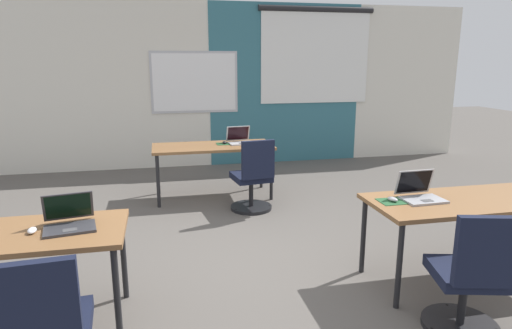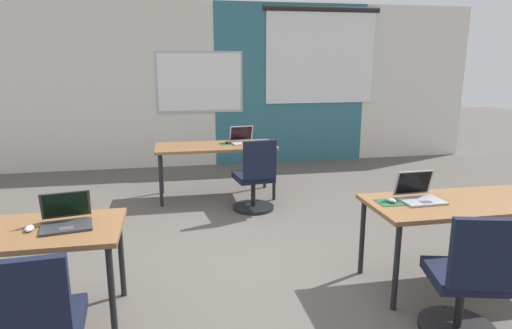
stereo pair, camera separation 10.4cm
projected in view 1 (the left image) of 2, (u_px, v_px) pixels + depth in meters
name	position (u px, v px, depth m)	size (l,w,h in m)	color
ground_plane	(244.00, 268.00, 4.02)	(24.00, 24.00, 0.00)	#56514C
back_wall_assembly	(201.00, 85.00, 7.70)	(10.00, 0.27, 2.80)	silver
desk_near_left	(1.00, 242.00, 2.94)	(1.60, 0.70, 0.72)	brown
desk_near_right	(464.00, 206.00, 3.67)	(1.60, 0.70, 0.72)	brown
desk_far_center	(213.00, 150.00, 5.96)	(1.60, 0.70, 0.72)	brown
laptop_far_right	(240.00, 140.00, 6.09)	(0.36, 0.34, 0.23)	#B7B7BC
mousepad_far_right	(225.00, 144.00, 6.04)	(0.22, 0.19, 0.00)	#23512D
mouse_far_right	(225.00, 142.00, 6.04)	(0.06, 0.10, 0.03)	black
chair_far_right	(253.00, 182.00, 5.46)	(0.52, 0.56, 0.92)	black
laptop_near_right_inner	(420.00, 193.00, 3.64)	(0.34, 0.30, 0.23)	#9E9EA3
mousepad_near_right_inner	(392.00, 201.00, 3.59)	(0.22, 0.19, 0.00)	#23512D
mouse_near_right_inner	(393.00, 199.00, 3.59)	(0.08, 0.11, 0.03)	#B2B2B7
chair_near_right_inner	(470.00, 284.00, 2.97)	(0.53, 0.59, 0.92)	black
laptop_near_left_inner	(69.00, 221.00, 3.03)	(0.38, 0.37, 0.22)	#333338
mouse_near_left_inner	(32.00, 230.00, 2.94)	(0.06, 0.10, 0.03)	silver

